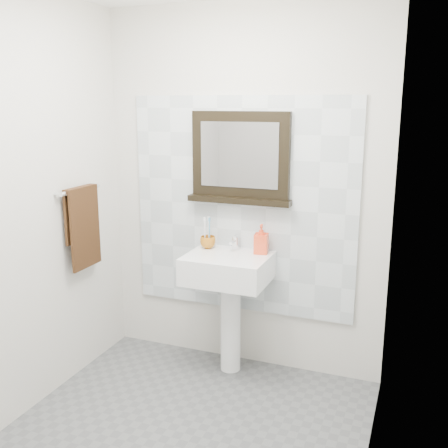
# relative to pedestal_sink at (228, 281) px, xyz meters

# --- Properties ---
(floor) EXTENTS (2.00, 2.20, 0.01)m
(floor) POSITION_rel_pedestal_sink_xyz_m (0.02, -0.87, -0.68)
(floor) COLOR #595C5E
(floor) RESTS_ON ground
(back_wall) EXTENTS (2.00, 0.01, 2.50)m
(back_wall) POSITION_rel_pedestal_sink_xyz_m (0.02, 0.23, 0.57)
(back_wall) COLOR silver
(back_wall) RESTS_ON ground
(front_wall) EXTENTS (2.00, 0.01, 2.50)m
(front_wall) POSITION_rel_pedestal_sink_xyz_m (0.02, -1.97, 0.57)
(front_wall) COLOR silver
(front_wall) RESTS_ON ground
(left_wall) EXTENTS (0.01, 2.20, 2.50)m
(left_wall) POSITION_rel_pedestal_sink_xyz_m (-0.98, -0.87, 0.57)
(left_wall) COLOR silver
(left_wall) RESTS_ON ground
(right_wall) EXTENTS (0.01, 2.20, 2.50)m
(right_wall) POSITION_rel_pedestal_sink_xyz_m (1.02, -0.87, 0.57)
(right_wall) COLOR silver
(right_wall) RESTS_ON ground
(splashback) EXTENTS (1.60, 0.02, 1.50)m
(splashback) POSITION_rel_pedestal_sink_xyz_m (0.02, 0.21, 0.47)
(splashback) COLOR silver
(splashback) RESTS_ON back_wall
(pedestal_sink) EXTENTS (0.55, 0.44, 0.96)m
(pedestal_sink) POSITION_rel_pedestal_sink_xyz_m (0.00, 0.00, 0.00)
(pedestal_sink) COLOR white
(pedestal_sink) RESTS_ON ground
(toothbrush_cup) EXTENTS (0.12, 0.12, 0.09)m
(toothbrush_cup) POSITION_rel_pedestal_sink_xyz_m (-0.19, 0.10, 0.23)
(toothbrush_cup) COLOR #B26714
(toothbrush_cup) RESTS_ON pedestal_sink
(toothbrushes) EXTENTS (0.05, 0.04, 0.21)m
(toothbrushes) POSITION_rel_pedestal_sink_xyz_m (-0.19, 0.10, 0.31)
(toothbrushes) COLOR white
(toothbrushes) RESTS_ON toothbrush_cup
(soap_dispenser) EXTENTS (0.10, 0.10, 0.20)m
(soap_dispenser) POSITION_rel_pedestal_sink_xyz_m (0.19, 0.11, 0.28)
(soap_dispenser) COLOR red
(soap_dispenser) RESTS_ON pedestal_sink
(framed_mirror) EXTENTS (0.72, 0.11, 0.61)m
(framed_mirror) POSITION_rel_pedestal_sink_xyz_m (0.01, 0.19, 0.80)
(framed_mirror) COLOR black
(framed_mirror) RESTS_ON back_wall
(towel_bar) EXTENTS (0.07, 0.40, 0.03)m
(towel_bar) POSITION_rel_pedestal_sink_xyz_m (-0.93, -0.31, 0.62)
(towel_bar) COLOR silver
(towel_bar) RESTS_ON left_wall
(hand_towel) EXTENTS (0.06, 0.30, 0.55)m
(hand_towel) POSITION_rel_pedestal_sink_xyz_m (-0.92, -0.31, 0.40)
(hand_towel) COLOR black
(hand_towel) RESTS_ON towel_bar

